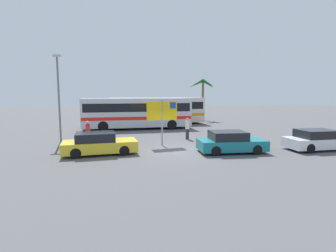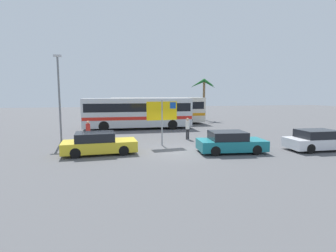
{
  "view_description": "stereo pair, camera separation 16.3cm",
  "coord_description": "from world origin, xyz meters",
  "px_view_note": "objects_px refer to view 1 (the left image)",
  "views": [
    {
      "loc": [
        -4.22,
        -16.1,
        3.63
      ],
      "look_at": [
        -0.24,
        2.71,
        1.3
      ],
      "focal_mm": 28.45,
      "sensor_mm": 36.0,
      "label": 1
    },
    {
      "loc": [
        -4.06,
        -16.13,
        3.63
      ],
      "look_at": [
        -0.24,
        2.71,
        1.3
      ],
      "focal_mm": 28.45,
      "sensor_mm": 36.0,
      "label": 2
    }
  ],
  "objects_px": {
    "bus_rear_coach": "(157,109)",
    "ferry_sign": "(163,113)",
    "pedestrian_by_bus": "(187,127)",
    "car_yellow": "(99,144)",
    "bus_front_coach": "(137,112)",
    "car_teal": "(231,142)",
    "car_white": "(318,140)",
    "pedestrian_near_sign": "(88,130)"
  },
  "relations": [
    {
      "from": "pedestrian_near_sign",
      "to": "car_yellow",
      "type": "bearing_deg",
      "value": -48.89
    },
    {
      "from": "car_yellow",
      "to": "car_white",
      "type": "relative_size",
      "value": 1.03
    },
    {
      "from": "ferry_sign",
      "to": "car_white",
      "type": "xyz_separation_m",
      "value": [
        9.65,
        -3.52,
        -1.69
      ]
    },
    {
      "from": "ferry_sign",
      "to": "pedestrian_by_bus",
      "type": "bearing_deg",
      "value": 33.7
    },
    {
      "from": "car_yellow",
      "to": "pedestrian_by_bus",
      "type": "relative_size",
      "value": 2.61
    },
    {
      "from": "car_teal",
      "to": "car_yellow",
      "type": "distance_m",
      "value": 8.1
    },
    {
      "from": "car_teal",
      "to": "pedestrian_near_sign",
      "type": "height_order",
      "value": "pedestrian_near_sign"
    },
    {
      "from": "bus_rear_coach",
      "to": "car_white",
      "type": "distance_m",
      "value": 18.43
    },
    {
      "from": "ferry_sign",
      "to": "pedestrian_by_bus",
      "type": "distance_m",
      "value": 3.45
    },
    {
      "from": "bus_front_coach",
      "to": "pedestrian_near_sign",
      "type": "distance_m",
      "value": 8.52
    },
    {
      "from": "bus_front_coach",
      "to": "car_yellow",
      "type": "height_order",
      "value": "bus_front_coach"
    },
    {
      "from": "car_yellow",
      "to": "pedestrian_by_bus",
      "type": "distance_m",
      "value": 7.78
    },
    {
      "from": "car_yellow",
      "to": "car_white",
      "type": "xyz_separation_m",
      "value": [
        13.95,
        -1.68,
        -0.0
      ]
    },
    {
      "from": "car_yellow",
      "to": "pedestrian_by_bus",
      "type": "xyz_separation_m",
      "value": [
        6.7,
        3.93,
        0.38
      ]
    },
    {
      "from": "bus_front_coach",
      "to": "ferry_sign",
      "type": "height_order",
      "value": "ferry_sign"
    },
    {
      "from": "bus_front_coach",
      "to": "pedestrian_near_sign",
      "type": "height_order",
      "value": "bus_front_coach"
    },
    {
      "from": "car_yellow",
      "to": "bus_front_coach",
      "type": "bearing_deg",
      "value": 69.6
    },
    {
      "from": "bus_front_coach",
      "to": "car_yellow",
      "type": "relative_size",
      "value": 2.45
    },
    {
      "from": "bus_front_coach",
      "to": "ferry_sign",
      "type": "distance_m",
      "value": 9.41
    },
    {
      "from": "bus_front_coach",
      "to": "car_yellow",
      "type": "bearing_deg",
      "value": -106.78
    },
    {
      "from": "bus_rear_coach",
      "to": "pedestrian_near_sign",
      "type": "relative_size",
      "value": 6.66
    },
    {
      "from": "bus_rear_coach",
      "to": "car_teal",
      "type": "bearing_deg",
      "value": -83.4
    },
    {
      "from": "bus_front_coach",
      "to": "ferry_sign",
      "type": "relative_size",
      "value": 3.44
    },
    {
      "from": "car_teal",
      "to": "pedestrian_by_bus",
      "type": "distance_m",
      "value": 5.32
    },
    {
      "from": "bus_front_coach",
      "to": "car_white",
      "type": "relative_size",
      "value": 2.53
    },
    {
      "from": "ferry_sign",
      "to": "car_yellow",
      "type": "height_order",
      "value": "ferry_sign"
    },
    {
      "from": "pedestrian_by_bus",
      "to": "pedestrian_near_sign",
      "type": "bearing_deg",
      "value": 65.09
    },
    {
      "from": "bus_front_coach",
      "to": "car_teal",
      "type": "height_order",
      "value": "bus_front_coach"
    },
    {
      "from": "bus_rear_coach",
      "to": "ferry_sign",
      "type": "height_order",
      "value": "ferry_sign"
    },
    {
      "from": "pedestrian_near_sign",
      "to": "bus_rear_coach",
      "type": "bearing_deg",
      "value": 84.8
    },
    {
      "from": "ferry_sign",
      "to": "car_teal",
      "type": "xyz_separation_m",
      "value": [
        3.72,
        -3.05,
        -1.69
      ]
    },
    {
      "from": "bus_front_coach",
      "to": "ferry_sign",
      "type": "bearing_deg",
      "value": -84.38
    },
    {
      "from": "bus_rear_coach",
      "to": "pedestrian_by_bus",
      "type": "xyz_separation_m",
      "value": [
        0.56,
        -11.04,
        -0.77
      ]
    },
    {
      "from": "bus_front_coach",
      "to": "car_white",
      "type": "xyz_separation_m",
      "value": [
        10.57,
        -12.87,
        -1.15
      ]
    },
    {
      "from": "ferry_sign",
      "to": "pedestrian_by_bus",
      "type": "xyz_separation_m",
      "value": [
        2.41,
        2.1,
        -1.31
      ]
    },
    {
      "from": "bus_rear_coach",
      "to": "car_white",
      "type": "relative_size",
      "value": 2.53
    },
    {
      "from": "car_white",
      "to": "pedestrian_by_bus",
      "type": "relative_size",
      "value": 2.53
    },
    {
      "from": "pedestrian_near_sign",
      "to": "pedestrian_by_bus",
      "type": "bearing_deg",
      "value": 27.69
    },
    {
      "from": "bus_front_coach",
      "to": "car_yellow",
      "type": "distance_m",
      "value": 11.74
    },
    {
      "from": "bus_rear_coach",
      "to": "pedestrian_near_sign",
      "type": "xyz_separation_m",
      "value": [
        -7.09,
        -11.08,
        -0.81
      ]
    },
    {
      "from": "ferry_sign",
      "to": "car_teal",
      "type": "relative_size",
      "value": 0.75
    },
    {
      "from": "car_white",
      "to": "pedestrian_near_sign",
      "type": "xyz_separation_m",
      "value": [
        -14.9,
        5.58,
        0.33
      ]
    }
  ]
}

